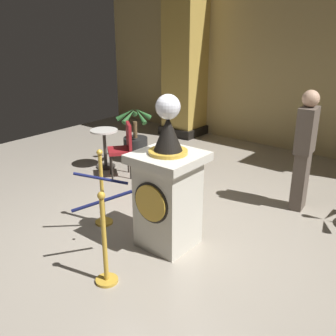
% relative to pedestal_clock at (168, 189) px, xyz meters
% --- Properties ---
extents(ground_plane, '(10.54, 10.54, 0.00)m').
position_rel_pedestal_clock_xyz_m(ground_plane, '(-0.30, 0.18, -0.73)').
color(ground_plane, '#9E9384').
extents(back_wall, '(10.54, 0.16, 4.14)m').
position_rel_pedestal_clock_xyz_m(back_wall, '(-0.30, 4.66, 1.33)').
color(back_wall, tan).
rests_on(back_wall, ground_plane).
extents(pedestal_clock, '(0.75, 0.75, 1.86)m').
position_rel_pedestal_clock_xyz_m(pedestal_clock, '(0.00, 0.00, 0.00)').
color(pedestal_clock, beige).
rests_on(pedestal_clock, ground_plane).
extents(stanchion_near, '(0.24, 0.24, 1.06)m').
position_rel_pedestal_clock_xyz_m(stanchion_near, '(-1.01, -0.14, -0.36)').
color(stanchion_near, gold).
rests_on(stanchion_near, ground_plane).
extents(stanchion_far, '(0.24, 0.24, 1.04)m').
position_rel_pedestal_clock_xyz_m(stanchion_far, '(-0.03, -1.00, -0.37)').
color(stanchion_far, gold).
rests_on(stanchion_far, ground_plane).
extents(velvet_rope, '(0.95, 0.95, 0.22)m').
position_rel_pedestal_clock_xyz_m(velvet_rope, '(-0.52, -0.57, 0.05)').
color(velvet_rope, '#141947').
extents(column_left, '(0.96, 0.96, 3.97)m').
position_rel_pedestal_clock_xyz_m(column_left, '(-2.88, 4.21, 1.24)').
color(column_left, black).
rests_on(column_left, ground_plane).
extents(potted_palm_left, '(0.67, 0.71, 1.09)m').
position_rel_pedestal_clock_xyz_m(potted_palm_left, '(-2.42, 1.99, -0.39)').
color(potted_palm_left, black).
rests_on(potted_palm_left, ground_plane).
extents(bystander_guest, '(0.26, 0.38, 1.74)m').
position_rel_pedestal_clock_xyz_m(bystander_guest, '(0.87, 1.98, 0.19)').
color(bystander_guest, brown).
rests_on(bystander_guest, ground_plane).
extents(cafe_table, '(0.51, 0.51, 0.73)m').
position_rel_pedestal_clock_xyz_m(cafe_table, '(-2.61, 1.36, -0.27)').
color(cafe_table, '#332D28').
rests_on(cafe_table, ground_plane).
extents(cafe_chair_red, '(0.56, 0.56, 0.96)m').
position_rel_pedestal_clock_xyz_m(cafe_chair_red, '(-2.01, 1.27, -0.16)').
color(cafe_chair_red, black).
rests_on(cafe_chair_red, ground_plane).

